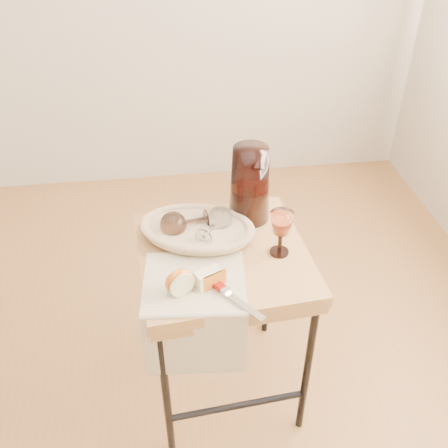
{
  "coord_description": "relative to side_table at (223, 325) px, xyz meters",
  "views": [
    {
      "loc": [
        0.37,
        -0.92,
        1.64
      ],
      "look_at": [
        0.53,
        0.25,
        0.76
      ],
      "focal_mm": 41.26,
      "sensor_mm": 36.0,
      "label": 1
    }
  ],
  "objects": [
    {
      "name": "side_table",
      "position": [
        0.0,
        0.0,
        0.0
      ],
      "size": [
        0.54,
        0.54,
        0.64
      ],
      "primitive_type": null,
      "rotation": [
        0.0,
        0.0,
        0.08
      ],
      "color": "brown",
      "rests_on": "floor"
    },
    {
      "name": "tea_towel",
      "position": [
        -0.1,
        -0.12,
        0.33
      ],
      "size": [
        0.31,
        0.28,
        0.01
      ],
      "primitive_type": "cube",
      "rotation": [
        0.0,
        0.0,
        -0.09
      ],
      "color": "beige",
      "rests_on": "side_table"
    },
    {
      "name": "bread_basket",
      "position": [
        -0.07,
        0.08,
        0.35
      ],
      "size": [
        0.37,
        0.3,
        0.05
      ],
      "primitive_type": null,
      "rotation": [
        0.0,
        0.0,
        -0.3
      ],
      "color": "#9A7C54",
      "rests_on": "side_table"
    },
    {
      "name": "goblet_lying_a",
      "position": [
        -0.1,
        0.09,
        0.38
      ],
      "size": [
        0.15,
        0.11,
        0.08
      ],
      "primitive_type": null,
      "rotation": [
        0.0,
        0.0,
        3.33
      ],
      "color": "brown",
      "rests_on": "bread_basket"
    },
    {
      "name": "goblet_lying_b",
      "position": [
        -0.02,
        0.06,
        0.37
      ],
      "size": [
        0.14,
        0.15,
        0.08
      ],
      "primitive_type": null,
      "rotation": [
        0.0,
        0.0,
        0.97
      ],
      "color": "white",
      "rests_on": "bread_basket"
    },
    {
      "name": "pitcher",
      "position": [
        0.11,
        0.17,
        0.45
      ],
      "size": [
        0.24,
        0.3,
        0.3
      ],
      "primitive_type": null,
      "rotation": [
        0.0,
        0.0,
        -0.32
      ],
      "color": "black",
      "rests_on": "side_table"
    },
    {
      "name": "wine_goblet",
      "position": [
        0.17,
        -0.03,
        0.4
      ],
      "size": [
        0.08,
        0.08,
        0.15
      ],
      "primitive_type": null,
      "rotation": [
        0.0,
        0.0,
        -0.09
      ],
      "color": "white",
      "rests_on": "side_table"
    },
    {
      "name": "apple_half",
      "position": [
        -0.14,
        -0.15,
        0.37
      ],
      "size": [
        0.09,
        0.07,
        0.07
      ],
      "primitive_type": "ellipsoid",
      "rotation": [
        0.0,
        0.0,
        0.43
      ],
      "color": "red",
      "rests_on": "tea_towel"
    },
    {
      "name": "apple_wedge",
      "position": [
        -0.06,
        -0.14,
        0.35
      ],
      "size": [
        0.08,
        0.07,
        0.05
      ],
      "primitive_type": "cube",
      "rotation": [
        0.0,
        0.0,
        0.44
      ],
      "color": "#FFFABB",
      "rests_on": "tea_towel"
    },
    {
      "name": "table_knife",
      "position": [
        -0.01,
        -0.19,
        0.34
      ],
      "size": [
        0.16,
        0.21,
        0.02
      ],
      "primitive_type": null,
      "rotation": [
        0.0,
        0.0,
        -0.94
      ],
      "color": "silver",
      "rests_on": "tea_towel"
    }
  ]
}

